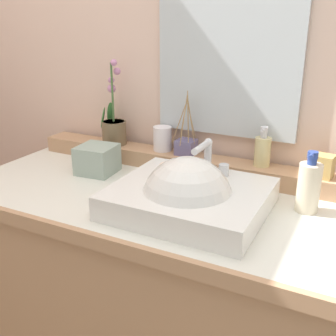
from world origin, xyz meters
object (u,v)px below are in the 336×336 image
at_px(tissue_box, 97,159).
at_px(lotion_bottle, 309,186).
at_px(tumbler_cup, 162,139).
at_px(trinket_box, 322,166).
at_px(sink_basin, 188,200).
at_px(reed_diffuser, 187,146).
at_px(potted_plant, 114,126).
at_px(soap_dispenser, 263,150).
at_px(soap_bar, 169,166).

bearing_deg(tissue_box, lotion_bottle, 1.42).
xyz_separation_m(tumbler_cup, trinket_box, (0.58, -0.02, -0.01)).
xyz_separation_m(lotion_bottle, tissue_box, (-0.74, -0.02, -0.03)).
relative_size(tumbler_cup, trinket_box, 1.26).
distance_m(lotion_bottle, tissue_box, 0.74).
height_order(sink_basin, reed_diffuser, reed_diffuser).
bearing_deg(trinket_box, tumbler_cup, -173.51).
xyz_separation_m(potted_plant, reed_diffuser, (0.32, 0.01, -0.04)).
relative_size(soap_dispenser, reed_diffuser, 0.58).
bearing_deg(tumbler_cup, lotion_bottle, -15.83).
xyz_separation_m(tumbler_cup, tissue_box, (-0.18, -0.18, -0.06)).
distance_m(soap_dispenser, trinket_box, 0.20).
distance_m(reed_diffuser, tissue_box, 0.33).
bearing_deg(tumbler_cup, soap_dispenser, 0.11).
height_order(potted_plant, lotion_bottle, potted_plant).
distance_m(trinket_box, lotion_bottle, 0.15).
distance_m(tumbler_cup, lotion_bottle, 0.59).
xyz_separation_m(soap_bar, lotion_bottle, (0.43, 0.04, -0.01)).
bearing_deg(tumbler_cup, sink_basin, -51.79).
distance_m(soap_bar, lotion_bottle, 0.43).
bearing_deg(reed_diffuser, sink_basin, -64.62).
distance_m(potted_plant, tissue_box, 0.19).
bearing_deg(lotion_bottle, reed_diffuser, 161.29).
distance_m(reed_diffuser, trinket_box, 0.48).
relative_size(reed_diffuser, tissue_box, 1.81).
height_order(soap_bar, soap_dispenser, soap_dispenser).
height_order(sink_basin, soap_bar, sink_basin).
relative_size(sink_basin, tumbler_cup, 4.78).
relative_size(tumbler_cup, reed_diffuser, 0.39).
distance_m(potted_plant, soap_dispenser, 0.60).
bearing_deg(tissue_box, reed_diffuser, 32.12).
bearing_deg(soap_bar, potted_plant, 150.60).
bearing_deg(sink_basin, soap_bar, 135.83).
xyz_separation_m(reed_diffuser, trinket_box, (0.48, -0.01, 0.00)).
distance_m(soap_bar, tumbler_cup, 0.25).
distance_m(reed_diffuser, lotion_bottle, 0.49).
bearing_deg(reed_diffuser, tissue_box, -147.88).
relative_size(tumbler_cup, tissue_box, 0.71).
xyz_separation_m(soap_bar, tumbler_cup, (-0.13, 0.20, 0.02)).
bearing_deg(soap_bar, tissue_box, 175.09).
relative_size(potted_plant, tumbler_cup, 3.60).
height_order(soap_bar, tissue_box, tissue_box).
distance_m(sink_basin, lotion_bottle, 0.35).
height_order(reed_diffuser, lotion_bottle, reed_diffuser).
relative_size(soap_bar, potted_plant, 0.21).
relative_size(soap_dispenser, lotion_bottle, 0.74).
xyz_separation_m(sink_basin, lotion_bottle, (0.31, 0.16, 0.04)).
xyz_separation_m(soap_dispenser, trinket_box, (0.20, -0.02, -0.02)).
bearing_deg(lotion_bottle, sink_basin, -152.39).
distance_m(soap_bar, tissue_box, 0.31).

